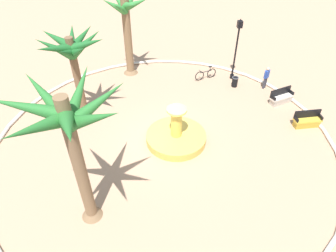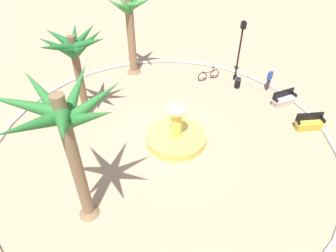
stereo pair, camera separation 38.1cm
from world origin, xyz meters
name	(u,v)px [view 2 (the right image)]	position (x,y,z in m)	size (l,w,h in m)	color
ground_plane	(165,139)	(0.00, 0.00, 0.00)	(80.00, 80.00, 0.00)	tan
plaza_curb	(165,138)	(0.00, 0.00, 0.10)	(18.66, 18.66, 0.20)	silver
fountain	(176,137)	(-0.63, 0.15, 0.31)	(3.32, 3.32, 2.20)	gold
palm_tree_near_fountain	(75,52)	(4.66, -2.55, 4.16)	(3.73, 3.71, 5.34)	brown
palm_tree_by_curb	(65,128)	(3.47, 4.68, 4.87)	(4.44, 4.43, 6.43)	brown
palm_tree_mid_plaza	(130,23)	(1.97, -7.72, 3.80)	(3.17, 3.06, 5.65)	brown
bench_east	(309,124)	(-8.40, -0.52, 0.35)	(1.63, 0.59, 1.00)	gold
bench_west	(284,100)	(-7.79, -2.97, 0.35)	(1.67, 1.03, 1.00)	beige
lamppost	(240,46)	(-5.42, -6.32, 2.56)	(0.32, 0.32, 4.38)	black
trash_bin	(238,83)	(-5.32, -5.20, 0.39)	(0.46, 0.46, 0.73)	black
bicycle_red_frame	(209,75)	(-3.46, -6.38, 0.38)	(1.64, 0.69, 0.94)	black
person_cyclist_helmet	(269,78)	(-7.33, -4.82, 0.90)	(0.44, 0.36, 1.61)	#33333D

